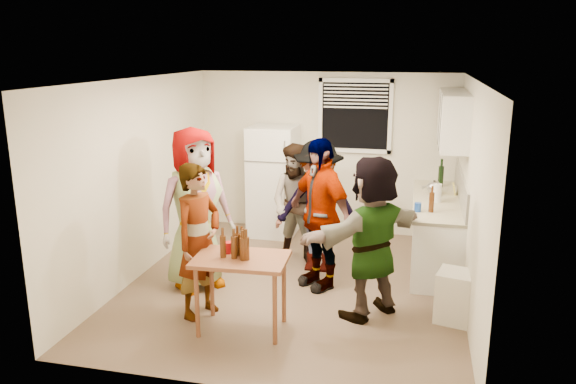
% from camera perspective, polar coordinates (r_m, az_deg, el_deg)
% --- Properties ---
extents(room, '(4.00, 4.50, 2.50)m').
position_cam_1_polar(room, '(7.05, 0.64, -9.39)').
color(room, silver).
rests_on(room, ground).
extents(window, '(1.12, 0.10, 1.06)m').
position_cam_1_polar(window, '(8.62, 6.82, 7.68)').
color(window, white).
rests_on(window, room).
extents(refrigerator, '(0.70, 0.70, 1.70)m').
position_cam_1_polar(refrigerator, '(8.69, -1.51, 1.13)').
color(refrigerator, white).
rests_on(refrigerator, ground).
extents(counter_lower, '(0.60, 2.20, 0.86)m').
position_cam_1_polar(counter_lower, '(7.84, 14.76, -4.03)').
color(counter_lower, white).
rests_on(counter_lower, ground).
extents(countertop, '(0.64, 2.22, 0.04)m').
position_cam_1_polar(countertop, '(7.72, 14.97, -0.85)').
color(countertop, beige).
rests_on(countertop, counter_lower).
extents(backsplash, '(0.03, 2.20, 0.36)m').
position_cam_1_polar(backsplash, '(7.68, 17.19, 0.47)').
color(backsplash, beige).
rests_on(backsplash, countertop).
extents(upper_cabinets, '(0.34, 1.60, 0.70)m').
position_cam_1_polar(upper_cabinets, '(7.72, 16.42, 7.16)').
color(upper_cabinets, white).
rests_on(upper_cabinets, room).
extents(kettle, '(0.28, 0.25, 0.20)m').
position_cam_1_polar(kettle, '(7.98, 14.57, -0.17)').
color(kettle, silver).
rests_on(kettle, countertop).
extents(paper_towel, '(0.11, 0.11, 0.24)m').
position_cam_1_polar(paper_towel, '(7.57, 14.86, -0.97)').
color(paper_towel, white).
rests_on(paper_towel, countertop).
extents(wine_bottle, '(0.08, 0.08, 0.30)m').
position_cam_1_polar(wine_bottle, '(8.42, 15.19, 0.53)').
color(wine_bottle, black).
rests_on(wine_bottle, countertop).
extents(beer_bottle_counter, '(0.06, 0.06, 0.24)m').
position_cam_1_polar(beer_bottle_counter, '(7.09, 14.31, -1.98)').
color(beer_bottle_counter, '#47230C').
rests_on(beer_bottle_counter, countertop).
extents(blue_cup, '(0.08, 0.08, 0.11)m').
position_cam_1_polar(blue_cup, '(7.07, 13.02, -1.95)').
color(blue_cup, '#1942A3').
rests_on(blue_cup, countertop).
extents(picture_frame, '(0.02, 0.17, 0.15)m').
position_cam_1_polar(picture_frame, '(8.02, 16.52, 0.29)').
color(picture_frame, '#E1CF59').
rests_on(picture_frame, countertop).
extents(trash_bin, '(0.46, 0.46, 0.55)m').
position_cam_1_polar(trash_bin, '(6.35, 16.62, -10.35)').
color(trash_bin, silver).
rests_on(trash_bin, ground).
extents(serving_table, '(0.97, 0.67, 0.80)m').
position_cam_1_polar(serving_table, '(6.06, -4.65, -13.68)').
color(serving_table, brown).
rests_on(serving_table, ground).
extents(beer_bottle_table, '(0.06, 0.06, 0.24)m').
position_cam_1_polar(beer_bottle_table, '(5.66, -4.24, -6.86)').
color(beer_bottle_table, '#47230C').
rests_on(beer_bottle_table, serving_table).
extents(red_cup, '(0.09, 0.09, 0.12)m').
position_cam_1_polar(red_cup, '(5.85, -6.10, -6.18)').
color(red_cup, '#A70D10').
rests_on(red_cup, serving_table).
extents(guest_grey, '(2.11, 2.02, 0.62)m').
position_cam_1_polar(guest_grey, '(7.14, -9.07, -9.29)').
color(guest_grey, gray).
rests_on(guest_grey, ground).
extents(guest_stripe, '(1.80, 1.19, 0.41)m').
position_cam_1_polar(guest_stripe, '(6.42, -8.76, -12.08)').
color(guest_stripe, '#141933').
rests_on(guest_stripe, ground).
extents(guest_back_left, '(1.19, 1.78, 0.62)m').
position_cam_1_polar(guest_back_left, '(7.78, 0.98, -7.04)').
color(guest_back_left, '#4E3725').
rests_on(guest_back_left, ground).
extents(guest_back_right, '(1.13, 1.74, 0.64)m').
position_cam_1_polar(guest_back_right, '(7.53, 2.98, -7.82)').
color(guest_back_right, '#46474C').
rests_on(guest_back_right, ground).
extents(guest_black, '(2.03, 2.09, 0.45)m').
position_cam_1_polar(guest_black, '(7.05, 3.12, -9.41)').
color(guest_black, black).
rests_on(guest_black, ground).
extents(guest_orange, '(2.43, 2.42, 0.53)m').
position_cam_1_polar(guest_orange, '(6.41, 8.24, -12.13)').
color(guest_orange, '#B9513A').
rests_on(guest_orange, ground).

